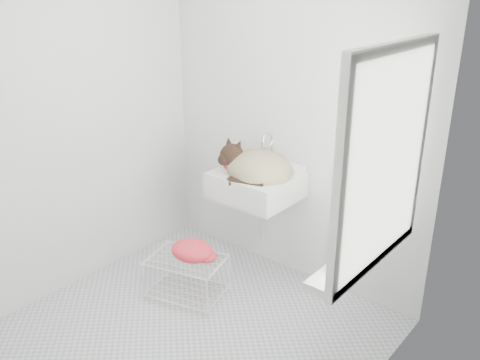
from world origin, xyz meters
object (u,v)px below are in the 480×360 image
Objects in this scene: cat at (256,168)px; bottle_b at (361,251)px; sink at (256,173)px; bottle_c at (369,244)px; wire_rack at (187,277)px; bottle_a at (336,271)px.

cat is 1.22m from bottle_b.
bottle_c is at bearing -22.10° from sink.
wire_rack is (-0.22, -0.51, -0.74)m from cat.
cat is at bearing 158.55° from bottle_c.
bottle_b is (0.00, 0.25, 0.00)m from bottle_a.
wire_rack is (-0.21, -0.52, -0.70)m from sink.
sink reaches higher than bottle_a.
sink is 1.36m from bottle_a.
bottle_b is at bearing -26.27° from sink.
sink is at bearing 144.29° from bottle_a.
bottle_a reaches higher than bottle_c.
sink is 1.23m from bottle_b.
bottle_c is (1.10, -0.43, -0.04)m from cat.
bottle_a is at bearing -11.65° from wire_rack.
cat is 1.00× the size of wire_rack.
bottle_b reaches higher than bottle_c.
cat is 1.18m from bottle_c.
bottle_a is 0.25m from bottle_b.
cat is at bearing 66.29° from wire_rack.
bottle_c is at bearing 90.00° from bottle_a.
wire_rack is at bearing -114.65° from cat.
cat reaches higher than bottle_c.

